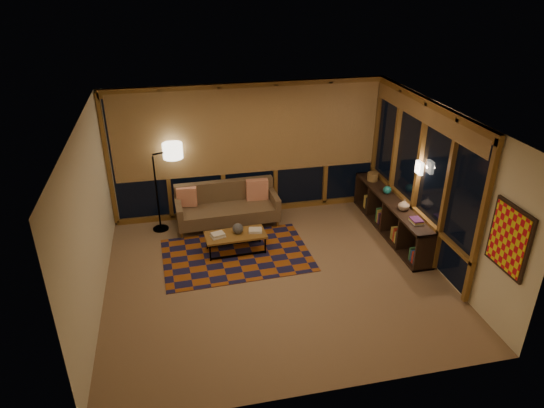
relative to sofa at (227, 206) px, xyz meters
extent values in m
cube|color=#7E644A|center=(0.53, -1.97, -0.40)|extent=(5.50, 5.00, 0.01)
cube|color=silver|center=(0.53, -1.97, 2.30)|extent=(5.50, 5.00, 0.01)
cube|color=beige|center=(0.53, 0.53, 0.95)|extent=(5.50, 0.01, 2.70)
cube|color=beige|center=(0.53, -4.47, 0.95)|extent=(5.50, 0.01, 2.70)
cube|color=beige|center=(-2.22, -1.97, 0.95)|extent=(0.01, 5.00, 2.70)
cube|color=beige|center=(3.28, -1.97, 0.95)|extent=(0.01, 5.00, 2.70)
cube|color=#8A4211|center=(0.00, -1.18, -0.40)|extent=(2.65, 1.83, 0.01)
sphere|color=black|center=(0.06, -1.02, 0.05)|extent=(0.21, 0.21, 0.19)
cylinder|color=olive|center=(3.00, -0.03, 0.37)|extent=(0.28, 0.28, 0.16)
sphere|color=#1A726F|center=(3.02, -0.69, 0.37)|extent=(0.18, 0.18, 0.16)
imported|color=tan|center=(3.02, -1.40, 0.40)|extent=(0.22, 0.22, 0.21)
camera|label=1|loc=(-0.94, -8.51, 4.26)|focal=32.00mm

